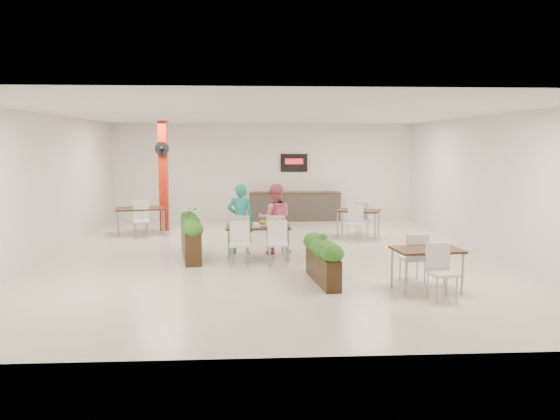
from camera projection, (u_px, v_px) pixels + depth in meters
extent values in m
plane|color=beige|center=(272.00, 255.00, 12.50)|extent=(12.00, 12.00, 0.00)
cube|color=white|center=(264.00, 172.00, 18.25)|extent=(10.00, 0.10, 3.20)
cube|color=white|center=(294.00, 226.00, 6.36)|extent=(10.00, 0.10, 3.20)
cube|color=white|center=(46.00, 187.00, 12.02)|extent=(0.10, 12.00, 3.20)
cube|color=white|center=(488.00, 185.00, 12.59)|extent=(0.10, 12.00, 3.20)
cube|color=white|center=(272.00, 114.00, 12.11)|extent=(10.00, 12.00, 0.04)
cube|color=#AF1D0B|center=(164.00, 176.00, 15.90)|extent=(0.25, 0.25, 3.20)
cylinder|color=black|center=(162.00, 149.00, 15.62)|extent=(0.40, 0.06, 0.40)
sphere|color=black|center=(162.00, 149.00, 15.58)|extent=(0.12, 0.12, 0.12)
cube|color=#312E2C|center=(295.00, 207.00, 18.10)|extent=(3.00, 0.60, 0.90)
cube|color=black|center=(295.00, 193.00, 18.05)|extent=(3.00, 0.62, 0.04)
cube|color=black|center=(294.00, 163.00, 18.23)|extent=(0.90, 0.04, 0.60)
cube|color=red|center=(294.00, 161.00, 18.20)|extent=(0.60, 0.02, 0.18)
imported|color=maroon|center=(271.00, 189.00, 17.99)|extent=(0.09, 0.09, 0.19)
imported|color=gold|center=(278.00, 190.00, 18.00)|extent=(0.13, 0.13, 0.17)
cube|color=black|center=(258.00, 227.00, 11.99)|extent=(1.40, 0.80, 0.04)
cylinder|color=gray|center=(229.00, 247.00, 11.66)|extent=(0.04, 0.04, 0.71)
cylinder|color=gray|center=(288.00, 246.00, 11.73)|extent=(0.04, 0.04, 0.71)
cylinder|color=gray|center=(230.00, 241.00, 12.34)|extent=(0.04, 0.04, 0.71)
cylinder|color=gray|center=(286.00, 241.00, 12.41)|extent=(0.04, 0.04, 0.71)
cube|color=white|center=(241.00, 235.00, 12.60)|extent=(0.42, 0.42, 0.05)
cube|color=white|center=(240.00, 226.00, 12.38)|extent=(0.42, 0.04, 0.45)
cylinder|color=gray|center=(248.00, 244.00, 12.80)|extent=(0.02, 0.02, 0.43)
cylinder|color=gray|center=(234.00, 244.00, 12.79)|extent=(0.02, 0.02, 0.43)
cylinder|color=gray|center=(248.00, 246.00, 12.47)|extent=(0.02, 0.02, 0.43)
cylinder|color=gray|center=(233.00, 246.00, 12.45)|extent=(0.02, 0.02, 0.43)
cube|color=white|center=(275.00, 235.00, 12.64)|extent=(0.42, 0.42, 0.05)
cube|color=white|center=(276.00, 225.00, 12.42)|extent=(0.42, 0.04, 0.45)
cylinder|color=gray|center=(282.00, 243.00, 12.85)|extent=(0.02, 0.02, 0.43)
cylinder|color=gray|center=(268.00, 243.00, 12.83)|extent=(0.02, 0.02, 0.43)
cylinder|color=gray|center=(283.00, 246.00, 12.51)|extent=(0.02, 0.02, 0.43)
cylinder|color=gray|center=(268.00, 246.00, 12.49)|extent=(0.02, 0.02, 0.43)
cube|color=white|center=(240.00, 245.00, 11.41)|extent=(0.42, 0.42, 0.05)
cube|color=white|center=(240.00, 231.00, 11.57)|extent=(0.42, 0.04, 0.45)
cylinder|color=gray|center=(231.00, 257.00, 11.26)|extent=(0.02, 0.02, 0.43)
cylinder|color=gray|center=(248.00, 257.00, 11.28)|extent=(0.02, 0.02, 0.43)
cylinder|color=gray|center=(232.00, 254.00, 11.60)|extent=(0.02, 0.02, 0.43)
cylinder|color=gray|center=(248.00, 254.00, 11.62)|extent=(0.02, 0.02, 0.43)
cube|color=white|center=(278.00, 244.00, 11.45)|extent=(0.42, 0.42, 0.05)
cube|color=white|center=(277.00, 231.00, 11.61)|extent=(0.42, 0.04, 0.45)
cylinder|color=gray|center=(270.00, 257.00, 11.30)|extent=(0.02, 0.02, 0.43)
cylinder|color=gray|center=(286.00, 257.00, 11.32)|extent=(0.02, 0.02, 0.43)
cylinder|color=gray|center=(269.00, 254.00, 11.64)|extent=(0.02, 0.02, 0.43)
cylinder|color=gray|center=(285.00, 253.00, 11.66)|extent=(0.02, 0.02, 0.43)
cube|color=white|center=(242.00, 226.00, 11.87)|extent=(0.30, 0.30, 0.01)
ellipsoid|color=#AA4B2A|center=(242.00, 223.00, 11.86)|extent=(0.22, 0.22, 0.13)
cube|color=white|center=(263.00, 225.00, 12.11)|extent=(0.26, 0.26, 0.01)
ellipsoid|color=orange|center=(263.00, 222.00, 12.10)|extent=(0.18, 0.18, 0.11)
cube|color=white|center=(277.00, 226.00, 11.89)|extent=(0.26, 0.26, 0.01)
ellipsoid|color=#44190D|center=(277.00, 224.00, 11.88)|extent=(0.16, 0.16, 0.10)
cube|color=white|center=(256.00, 227.00, 11.81)|extent=(0.18, 0.18, 0.01)
ellipsoid|color=white|center=(256.00, 225.00, 11.80)|extent=(0.12, 0.12, 0.07)
cylinder|color=orange|center=(283.00, 221.00, 12.16)|extent=(0.07, 0.07, 0.15)
imported|color=brown|center=(233.00, 223.00, 12.05)|extent=(0.12, 0.12, 0.10)
imported|color=teal|center=(240.00, 219.00, 12.60)|extent=(0.60, 0.39, 1.64)
imported|color=#E46582|center=(275.00, 219.00, 12.65)|extent=(0.79, 0.62, 1.62)
cube|color=black|center=(191.00, 242.00, 12.27)|extent=(0.67, 2.09, 0.69)
ellipsoid|color=#1F5518|center=(193.00, 228.00, 11.36)|extent=(0.40, 0.40, 0.32)
ellipsoid|color=#1F5518|center=(191.00, 225.00, 11.79)|extent=(0.40, 0.40, 0.32)
ellipsoid|color=#1F5518|center=(190.00, 222.00, 12.21)|extent=(0.40, 0.40, 0.32)
ellipsoid|color=#1F5518|center=(189.00, 219.00, 12.64)|extent=(0.40, 0.40, 0.32)
ellipsoid|color=#1F5518|center=(188.00, 217.00, 13.07)|extent=(0.40, 0.40, 0.32)
imported|color=#1F5518|center=(190.00, 217.00, 12.20)|extent=(0.40, 0.35, 0.45)
cube|color=black|center=(323.00, 267.00, 10.08)|extent=(0.46, 1.68, 0.55)
ellipsoid|color=#1F5518|center=(332.00, 254.00, 9.37)|extent=(0.40, 0.40, 0.32)
ellipsoid|color=#1F5518|center=(327.00, 250.00, 9.70)|extent=(0.40, 0.40, 0.32)
ellipsoid|color=#1F5518|center=(323.00, 246.00, 10.03)|extent=(0.40, 0.40, 0.32)
ellipsoid|color=#1F5518|center=(318.00, 243.00, 10.37)|extent=(0.40, 0.40, 0.32)
ellipsoid|color=#1F5518|center=(314.00, 240.00, 10.70)|extent=(0.40, 0.40, 0.32)
imported|color=#1F5518|center=(323.00, 243.00, 10.03)|extent=(0.20, 0.20, 0.36)
cube|color=black|center=(140.00, 208.00, 15.34)|extent=(1.51, 1.18, 0.04)
cylinder|color=gray|center=(118.00, 225.00, 14.84)|extent=(0.04, 0.04, 0.71)
cylinder|color=gray|center=(164.00, 223.00, 15.19)|extent=(0.04, 0.04, 0.71)
cylinder|color=gray|center=(118.00, 221.00, 15.58)|extent=(0.04, 0.04, 0.71)
cylinder|color=gray|center=(162.00, 219.00, 15.93)|extent=(0.04, 0.04, 0.71)
cube|color=white|center=(140.00, 216.00, 15.94)|extent=(0.50, 0.50, 0.05)
cube|color=white|center=(140.00, 208.00, 15.73)|extent=(0.42, 0.13, 0.45)
cylinder|color=gray|center=(146.00, 223.00, 16.18)|extent=(0.02, 0.02, 0.43)
cylinder|color=gray|center=(134.00, 223.00, 16.09)|extent=(0.02, 0.02, 0.43)
cylinder|color=gray|center=(146.00, 224.00, 15.86)|extent=(0.02, 0.02, 0.43)
cylinder|color=gray|center=(134.00, 225.00, 15.76)|extent=(0.02, 0.02, 0.43)
cube|color=white|center=(141.00, 221.00, 14.80)|extent=(0.50, 0.50, 0.05)
cube|color=white|center=(141.00, 211.00, 14.95)|extent=(0.42, 0.13, 0.45)
cylinder|color=gray|center=(135.00, 231.00, 14.62)|extent=(0.02, 0.02, 0.43)
cylinder|color=gray|center=(148.00, 230.00, 14.72)|extent=(0.02, 0.02, 0.43)
cylinder|color=gray|center=(135.00, 229.00, 14.94)|extent=(0.02, 0.02, 0.43)
cylinder|color=gray|center=(148.00, 229.00, 15.04)|extent=(0.02, 0.02, 0.43)
imported|color=white|center=(140.00, 207.00, 15.33)|extent=(0.22, 0.22, 0.05)
cube|color=black|center=(358.00, 211.00, 14.86)|extent=(1.34, 1.13, 0.04)
cylinder|color=gray|center=(337.00, 225.00, 14.77)|extent=(0.04, 0.04, 0.71)
cylinder|color=gray|center=(375.00, 227.00, 14.45)|extent=(0.04, 0.04, 0.71)
cylinder|color=gray|center=(342.00, 222.00, 15.37)|extent=(0.04, 0.04, 0.71)
cylinder|color=gray|center=(379.00, 223.00, 15.05)|extent=(0.04, 0.04, 0.71)
cube|color=white|center=(362.00, 218.00, 15.46)|extent=(0.55, 0.55, 0.05)
cube|color=white|center=(361.00, 210.00, 15.25)|extent=(0.40, 0.19, 0.45)
cylinder|color=gray|center=(369.00, 226.00, 15.60)|extent=(0.02, 0.02, 0.43)
cylinder|color=gray|center=(357.00, 225.00, 15.70)|extent=(0.02, 0.02, 0.43)
cylinder|color=gray|center=(367.00, 227.00, 15.28)|extent=(0.02, 0.02, 0.43)
cylinder|color=gray|center=(355.00, 227.00, 15.38)|extent=(0.02, 0.02, 0.43)
cube|color=white|center=(354.00, 224.00, 14.33)|extent=(0.55, 0.55, 0.05)
cube|color=white|center=(356.00, 214.00, 14.48)|extent=(0.40, 0.19, 0.45)
cylinder|color=gray|center=(346.00, 233.00, 14.26)|extent=(0.02, 0.02, 0.43)
cylinder|color=gray|center=(359.00, 234.00, 14.15)|extent=(0.02, 0.02, 0.43)
cylinder|color=gray|center=(349.00, 231.00, 14.58)|extent=(0.02, 0.02, 0.43)
cylinder|color=gray|center=(361.00, 232.00, 14.47)|extent=(0.02, 0.02, 0.43)
imported|color=white|center=(358.00, 209.00, 14.86)|extent=(0.22, 0.22, 0.05)
cube|color=black|center=(427.00, 250.00, 9.43)|extent=(1.21, 0.87, 0.04)
cylinder|color=gray|center=(406.00, 276.00, 9.08)|extent=(0.04, 0.04, 0.71)
cylinder|color=gray|center=(462.00, 274.00, 9.25)|extent=(0.04, 0.04, 0.71)
cylinder|color=gray|center=(392.00, 268.00, 9.70)|extent=(0.04, 0.04, 0.71)
cylinder|color=gray|center=(445.00, 266.00, 9.87)|extent=(0.04, 0.04, 0.71)
cube|color=white|center=(413.00, 258.00, 10.05)|extent=(0.46, 0.46, 0.05)
cube|color=white|center=(417.00, 247.00, 9.83)|extent=(0.42, 0.09, 0.45)
cylinder|color=gray|center=(417.00, 268.00, 10.27)|extent=(0.02, 0.02, 0.43)
cylinder|color=gray|center=(400.00, 269.00, 10.22)|extent=(0.02, 0.02, 0.43)
cylinder|color=gray|center=(425.00, 273.00, 9.94)|extent=(0.02, 0.02, 0.43)
cylinder|color=gray|center=(407.00, 273.00, 9.89)|extent=(0.02, 0.02, 0.43)
cube|color=white|center=(442.00, 274.00, 8.88)|extent=(0.46, 0.46, 0.05)
cube|color=white|center=(438.00, 256.00, 9.03)|extent=(0.42, 0.09, 0.45)
cylinder|color=gray|center=(437.00, 291.00, 8.71)|extent=(0.02, 0.02, 0.43)
cylinder|color=gray|center=(457.00, 290.00, 8.77)|extent=(0.02, 0.02, 0.43)
cylinder|color=gray|center=(428.00, 285.00, 9.04)|extent=(0.02, 0.02, 0.43)
cylinder|color=gray|center=(447.00, 285.00, 9.10)|extent=(0.02, 0.02, 0.43)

